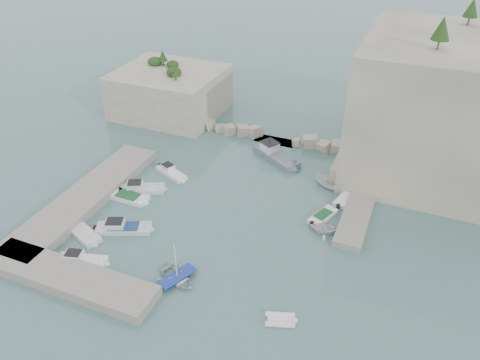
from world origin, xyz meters
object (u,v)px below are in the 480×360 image
at_px(motorboat_d, 124,230).
at_px(tender_east_b, 323,218).
at_px(rowboat, 178,280).
at_px(tender_east_c, 347,199).
at_px(tender_east_d, 328,188).
at_px(motorboat_f, 83,263).
at_px(motorboat_e, 86,237).
at_px(motorboat_b, 142,191).
at_px(inflatable_dinghy, 280,321).
at_px(work_boat, 276,160).
at_px(motorboat_a, 172,175).
at_px(motorboat_c, 128,199).
at_px(tender_east_a, 324,232).

xyz_separation_m(motorboat_d, tender_east_b, (19.65, 10.45, 0.00)).
distance_m(rowboat, tender_east_c, 23.16).
xyz_separation_m(motorboat_d, tender_east_d, (18.82, 16.75, 0.00)).
height_order(motorboat_f, tender_east_d, tender_east_d).
bearing_deg(motorboat_e, motorboat_b, 107.92).
xyz_separation_m(inflatable_dinghy, tender_east_d, (-0.95, 22.10, 0.00)).
bearing_deg(inflatable_dinghy, tender_east_b, 72.08).
bearing_deg(motorboat_f, rowboat, -6.92).
relative_size(tender_east_c, work_boat, 0.62).
relative_size(tender_east_d, work_boat, 0.52).
height_order(motorboat_a, tender_east_c, motorboat_a).
relative_size(motorboat_d, tender_east_b, 1.51).
height_order(motorboat_f, tender_east_b, motorboat_f).
relative_size(motorboat_a, tender_east_b, 1.21).
bearing_deg(work_boat, tender_east_b, -17.90).
bearing_deg(tender_east_b, motorboat_a, 107.92).
relative_size(motorboat_b, motorboat_c, 1.08).
distance_m(motorboat_c, inflatable_dinghy, 25.06).
bearing_deg(motorboat_b, tender_east_c, -7.33).
relative_size(motorboat_b, tender_east_d, 1.42).
relative_size(inflatable_dinghy, tender_east_b, 0.65).
bearing_deg(tender_east_a, motorboat_f, 115.62).
xyz_separation_m(motorboat_a, motorboat_e, (-2.40, -14.47, 0.00)).
bearing_deg(inflatable_dinghy, motorboat_d, 146.49).
bearing_deg(motorboat_c, inflatable_dinghy, -23.87).
distance_m(motorboat_c, tender_east_a, 23.47).
bearing_deg(motorboat_f, motorboat_d, 65.45).
height_order(motorboat_d, tender_east_b, motorboat_d).
distance_m(motorboat_a, motorboat_b, 4.84).
height_order(inflatable_dinghy, tender_east_b, tender_east_b).
height_order(rowboat, tender_east_d, tender_east_d).
relative_size(motorboat_c, tender_east_b, 1.27).
relative_size(motorboat_a, motorboat_e, 1.21).
bearing_deg(tender_east_a, motorboat_a, 71.87).
xyz_separation_m(motorboat_e, inflatable_dinghy, (22.94, -2.81, 0.00)).
height_order(motorboat_b, tender_east_b, motorboat_b).
relative_size(tender_east_a, tender_east_c, 0.64).
bearing_deg(rowboat, motorboat_a, 54.72).
distance_m(motorboat_c, tender_east_b, 23.18).
distance_m(motorboat_a, rowboat, 19.06).
relative_size(inflatable_dinghy, tender_east_d, 0.68).
xyz_separation_m(inflatable_dinghy, work_boat, (-9.21, 26.21, 0.00)).
distance_m(rowboat, work_boat, 25.29).
xyz_separation_m(rowboat, work_boat, (1.50, 25.24, 0.00)).
xyz_separation_m(motorboat_c, tender_east_b, (22.59, 5.21, 0.00)).
height_order(motorboat_b, motorboat_c, motorboat_b).
xyz_separation_m(motorboat_b, tender_east_b, (21.97, 3.10, 0.00)).
bearing_deg(tender_east_d, motorboat_a, 128.97).
bearing_deg(motorboat_a, work_boat, 61.61).
bearing_deg(tender_east_b, tender_east_d, 29.56).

